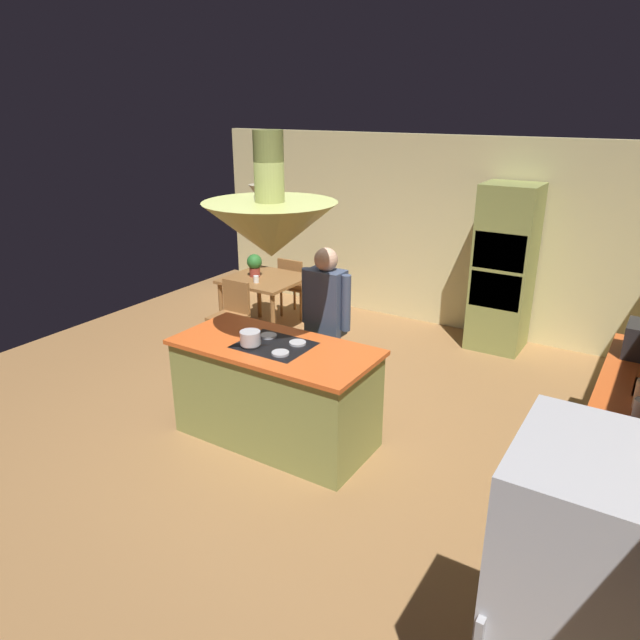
{
  "coord_description": "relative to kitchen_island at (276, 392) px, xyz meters",
  "views": [
    {
      "loc": [
        2.82,
        -3.96,
        2.93
      ],
      "look_at": [
        0.1,
        0.4,
        1.0
      ],
      "focal_mm": 32.54,
      "sensor_mm": 36.0,
      "label": 1
    }
  ],
  "objects": [
    {
      "name": "ground",
      "position": [
        0.0,
        0.2,
        -0.47
      ],
      "size": [
        8.16,
        8.16,
        0.0
      ],
      "primitive_type": "plane",
      "color": "#9E7042"
    },
    {
      "name": "wall_back",
      "position": [
        0.0,
        3.65,
        0.8
      ],
      "size": [
        6.8,
        0.1,
        2.55
      ],
      "primitive_type": "cube",
      "color": "beige",
      "rests_on": "ground"
    },
    {
      "name": "kitchen_island",
      "position": [
        0.0,
        0.0,
        0.0
      ],
      "size": [
        1.83,
        0.87,
        0.96
      ],
      "color": "#8C934C",
      "rests_on": "ground"
    },
    {
      "name": "counter_run_right",
      "position": [
        2.84,
        0.8,
        0.01
      ],
      "size": [
        0.73,
        2.2,
        0.94
      ],
      "color": "#8C934C",
      "rests_on": "ground"
    },
    {
      "name": "oven_tower",
      "position": [
        1.1,
        3.24,
        0.55
      ],
      "size": [
        0.66,
        0.62,
        2.05
      ],
      "color": "#8C934C",
      "rests_on": "ground"
    },
    {
      "name": "refrigerator",
      "position": [
        2.8,
        -1.7,
        0.4
      ],
      "size": [
        0.72,
        0.74,
        1.74
      ],
      "color": "silver",
      "rests_on": "ground"
    },
    {
      "name": "dining_table",
      "position": [
        -1.7,
        2.1,
        0.18
      ],
      "size": [
        0.97,
        0.94,
        0.76
      ],
      "color": "#956234",
      "rests_on": "ground"
    },
    {
      "name": "person_at_island",
      "position": [
        0.1,
        0.71,
        0.49
      ],
      "size": [
        0.53,
        0.22,
        1.68
      ],
      "color": "tan",
      "rests_on": "ground"
    },
    {
      "name": "range_hood",
      "position": [
        0.0,
        0.0,
        1.52
      ],
      "size": [
        1.1,
        1.1,
        1.0
      ],
      "color": "#8C934C"
    },
    {
      "name": "pendant_light_over_table",
      "position": [
        -1.7,
        2.1,
        1.39
      ],
      "size": [
        0.32,
        0.32,
        0.82
      ],
      "color": "beige"
    },
    {
      "name": "chair_facing_island",
      "position": [
        -1.7,
        1.41,
        0.03
      ],
      "size": [
        0.4,
        0.4,
        0.87
      ],
      "color": "#956234",
      "rests_on": "ground"
    },
    {
      "name": "chair_by_back_wall",
      "position": [
        -1.7,
        2.79,
        0.03
      ],
      "size": [
        0.4,
        0.4,
        0.87
      ],
      "rotation": [
        0.0,
        0.0,
        3.14
      ],
      "color": "#956234",
      "rests_on": "ground"
    },
    {
      "name": "potted_plant_on_table",
      "position": [
        -1.85,
        2.09,
        0.46
      ],
      "size": [
        0.2,
        0.2,
        0.3
      ],
      "color": "#99382D",
      "rests_on": "dining_table"
    },
    {
      "name": "cup_on_table",
      "position": [
        -1.66,
        1.87,
        0.33
      ],
      "size": [
        0.07,
        0.07,
        0.09
      ],
      "primitive_type": "cylinder",
      "color": "white",
      "rests_on": "dining_table"
    },
    {
      "name": "cooking_pot_on_cooktop",
      "position": [
        -0.16,
        -0.13,
        0.54
      ],
      "size": [
        0.18,
        0.18,
        0.12
      ],
      "primitive_type": "cylinder",
      "color": "#B2B2B7",
      "rests_on": "kitchen_island"
    }
  ]
}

